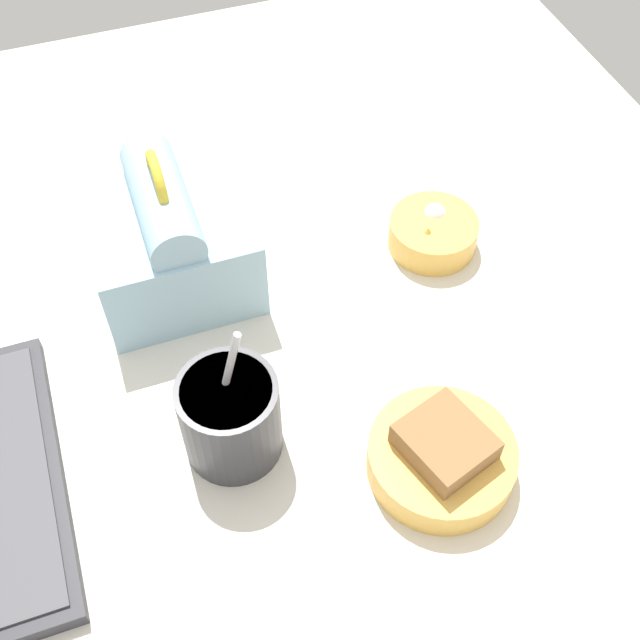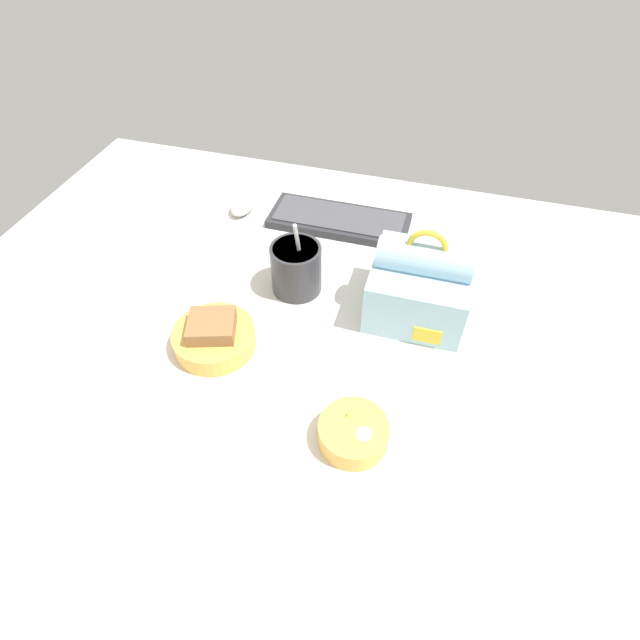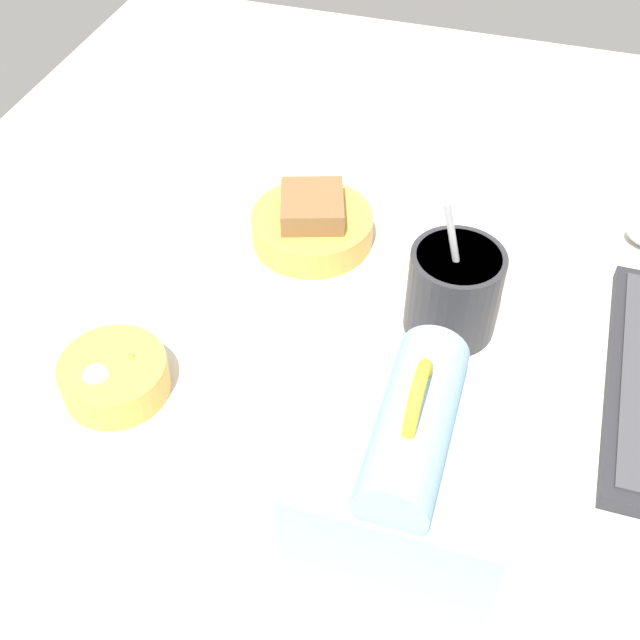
% 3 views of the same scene
% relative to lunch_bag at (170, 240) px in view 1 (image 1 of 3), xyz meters
% --- Properties ---
extents(desk_surface, '(1.40, 1.10, 0.02)m').
position_rel_lunch_bag_xyz_m(desk_surface, '(-0.18, -0.12, -0.07)').
color(desk_surface, silver).
rests_on(desk_surface, ground).
extents(lunch_bag, '(0.17, 0.17, 0.18)m').
position_rel_lunch_bag_xyz_m(lunch_bag, '(0.00, 0.00, 0.00)').
color(lunch_bag, '#9EC6DB').
rests_on(lunch_bag, desk_surface).
extents(soup_cup, '(0.09, 0.09, 0.16)m').
position_rel_lunch_bag_xyz_m(soup_cup, '(-0.23, -0.00, -0.01)').
color(soup_cup, '#333338').
rests_on(soup_cup, desk_surface).
extents(bento_bowl_sandwich, '(0.14, 0.14, 0.06)m').
position_rel_lunch_bag_xyz_m(bento_bowl_sandwich, '(-0.31, -0.18, -0.04)').
color(bento_bowl_sandwich, '#EAB24C').
rests_on(bento_bowl_sandwich, desk_surface).
extents(bento_bowl_snacks, '(0.10, 0.10, 0.05)m').
position_rel_lunch_bag_xyz_m(bento_bowl_snacks, '(-0.05, -0.29, -0.04)').
color(bento_bowl_snacks, '#EAB24C').
rests_on(bento_bowl_snacks, desk_surface).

